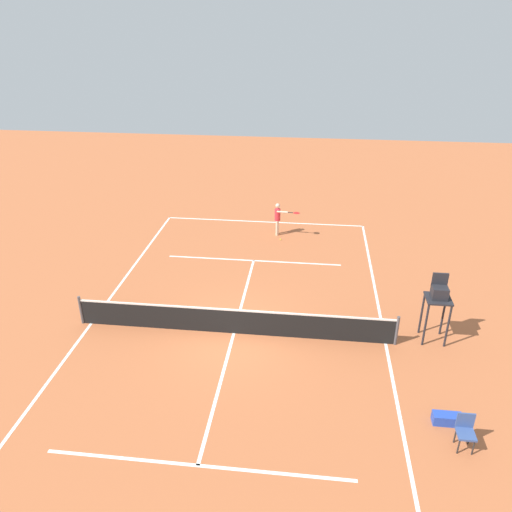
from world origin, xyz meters
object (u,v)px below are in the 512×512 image
courtside_chair_near (466,430)px  equipment_bag (447,419)px  tennis_ball (280,239)px  umpire_chair (438,298)px  player_serving (279,217)px

courtside_chair_near → equipment_bag: (0.22, -0.76, -0.38)m
tennis_ball → equipment_bag: 12.57m
umpire_chair → tennis_ball: bearing=-53.1°
player_serving → equipment_bag: bearing=29.0°
player_serving → tennis_ball: bearing=18.5°
player_serving → equipment_bag: 13.24m
tennis_ball → equipment_bag: bearing=114.9°
courtside_chair_near → player_serving: bearing=-66.2°
tennis_ball → equipment_bag: (-5.28, 11.40, 0.12)m
player_serving → courtside_chair_near: size_ratio=1.71×
player_serving → courtside_chair_near: (-5.66, 12.80, -0.42)m
courtside_chair_near → equipment_bag: 0.88m
tennis_ball → umpire_chair: umpire_chair is taller
player_serving → equipment_bag: player_serving is taller
tennis_ball → umpire_chair: (-5.63, 7.50, 1.57)m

